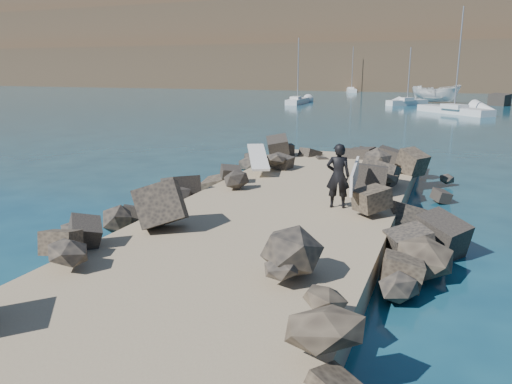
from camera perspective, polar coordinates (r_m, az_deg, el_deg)
ground at (r=13.10m, az=1.61°, el=-5.40°), size 800.00×800.00×0.00m
jetty at (r=11.25m, az=-1.88°, el=-7.09°), size 6.00×26.00×0.60m
riprap_left at (r=12.95m, az=-12.88°, el=-3.66°), size 2.60×22.00×1.00m
riprap_right at (r=10.91m, az=13.43°, el=-7.04°), size 2.60×22.00×1.00m
headland at (r=172.13m, az=24.49°, el=16.55°), size 360.00×140.00×32.00m
surfboard_resting at (r=18.58m, az=0.23°, el=3.69°), size 1.69×2.55×0.08m
boat_imported at (r=70.76m, az=19.85°, el=10.51°), size 6.53×3.49×2.39m
surfer_with_board at (r=13.78m, az=9.62°, el=1.84°), size 0.96×2.21×1.78m
sailboat_e at (r=101.11m, az=10.85°, el=11.35°), size 3.35×7.40×8.70m
sailboat_a at (r=65.54m, az=4.74°, el=10.32°), size 1.86×6.95×8.32m
sailboat_c at (r=54.35m, az=21.69°, el=8.69°), size 7.44×7.63×10.36m
sailboat_b at (r=65.39m, az=16.88°, el=9.78°), size 4.77×5.12×7.07m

